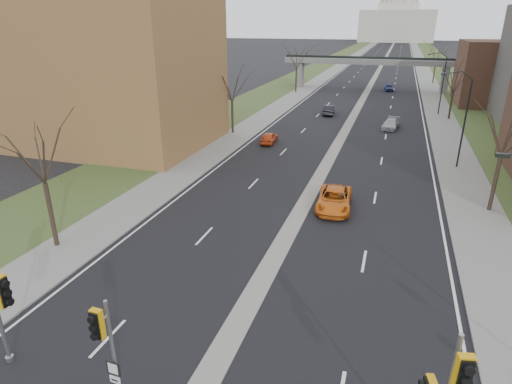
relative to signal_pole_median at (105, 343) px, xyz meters
The scene contains 24 objects.
road_surface 151.35m from the signal_pole_median, 89.16° to the left, with size 20.00×600.00×0.01m, color black.
median_strip 151.35m from the signal_pole_median, 89.16° to the left, with size 1.20×600.00×0.02m, color gray.
sidewalk_right 152.00m from the signal_pole_median, 84.63° to the left, with size 4.00×600.00×0.12m, color gray.
sidewalk_left 151.65m from the signal_pole_median, 93.70° to the left, with size 4.00×600.00×0.12m, color gray.
grass_verge_right 152.68m from the signal_pole_median, 82.39° to the left, with size 8.00×600.00×0.10m, color #32431F.
grass_verge_left 152.15m from the signal_pole_median, 95.95° to the left, with size 8.00×600.00×0.10m, color #32431F.
apartment_building 40.06m from the signal_pole_median, 127.22° to the left, with size 25.00×16.00×22.00m, color olive.
commercial_block_far 75.32m from the signal_pole_median, 71.23° to the left, with size 14.00×14.00×10.00m, color #4B3123.
pedestrian_bridge 81.35m from the signal_pole_median, 88.43° to the left, with size 34.00×3.00×6.45m.
capitol 321.67m from the signal_pole_median, 89.60° to the left, with size 48.00×42.00×55.75m.
streetlight_mid 36.02m from the signal_pole_median, 68.35° to the left, with size 2.61×0.20×8.70m.
streetlight_far 60.87m from the signal_pole_median, 77.44° to the left, with size 2.61×0.20×8.70m.
tree_left_a 14.62m from the signal_pole_median, 139.20° to the left, with size 7.20×7.20×9.40m.
tree_left_b 40.86m from the signal_pole_median, 105.33° to the left, with size 6.75×6.75×8.81m.
tree_left_c 74.18m from the signal_pole_median, 98.36° to the left, with size 7.65×7.65×9.99m.
tree_right_a 28.04m from the signal_pole_median, 56.83° to the left, with size 7.20×7.20×9.40m.
tree_right_b 58.38m from the signal_pole_median, 74.87° to the left, with size 6.30×6.30×8.22m.
tree_right_c 97.57m from the signal_pole_median, 81.01° to the left, with size 7.65×7.65×9.99m.
signal_pole_median is the anchor object (origin of this frame).
car_left_near 36.77m from the signal_pole_median, 98.22° to the left, with size 1.50×3.73×1.27m, color #C24116.
car_left_far 54.37m from the signal_pole_median, 91.43° to the left, with size 1.47×4.23×1.39m, color black.
car_right_near 20.94m from the signal_pole_median, 77.63° to the left, with size 2.39×5.17×1.44m, color orange.
car_right_mid 48.45m from the signal_pole_median, 80.94° to the left, with size 1.79×4.40×1.28m, color #A6A7AE.
car_right_far 81.78m from the signal_pole_median, 85.60° to the left, with size 1.60×3.98×1.35m, color navy.
Camera 1 is at (5.70, -10.13, 12.77)m, focal length 30.00 mm.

